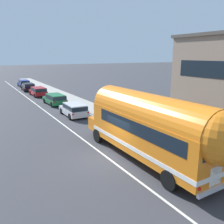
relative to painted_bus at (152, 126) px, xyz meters
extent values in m
plane|color=#38383D|center=(-1.92, 1.72, -2.30)|extent=(300.00, 300.00, 0.00)
cube|color=silver|center=(-1.92, 13.72, -2.30)|extent=(0.14, 80.00, 0.01)
cube|color=silver|center=(1.91, 13.72, -2.30)|extent=(0.12, 80.00, 0.01)
cube|color=#9E9B93|center=(3.30, 11.72, -2.23)|extent=(2.79, 90.00, 0.15)
cube|color=orange|center=(0.00, 0.36, -0.55)|extent=(2.56, 9.44, 2.30)
cylinder|color=orange|center=(0.00, 0.36, 0.60)|extent=(2.51, 9.34, 2.45)
sphere|color=orange|center=(0.03, -4.31, 0.60)|extent=(2.40, 2.40, 2.40)
cube|color=orange|center=(-0.04, 5.72, -1.23)|extent=(2.27, 1.31, 0.95)
cube|color=white|center=(0.00, 0.36, -1.20)|extent=(2.60, 9.48, 0.24)
cube|color=black|center=(0.00, 0.06, 0.05)|extent=(2.58, 7.64, 0.76)
cube|color=black|center=(0.03, -4.32, 0.10)|extent=(2.00, 0.09, 0.84)
cube|color=white|center=(0.03, -4.33, -1.15)|extent=(0.80, 0.06, 0.90)
cube|color=silver|center=(0.03, -4.42, -1.75)|extent=(2.34, 0.15, 0.20)
sphere|color=red|center=(-1.02, -4.34, -1.45)|extent=(0.20, 0.20, 0.20)
cube|color=black|center=(-0.03, 5.12, 0.10)|extent=(2.14, 0.11, 0.96)
cube|color=silver|center=(-0.04, 6.41, -1.35)|extent=(0.90, 0.11, 0.56)
cylinder|color=black|center=(-1.20, 4.66, -1.80)|extent=(0.27, 1.00, 1.00)
cylinder|color=black|center=(1.14, 4.68, -1.80)|extent=(0.27, 1.00, 1.00)
cylinder|color=black|center=(-1.15, -2.76, -1.80)|extent=(0.27, 1.00, 1.00)
cylinder|color=black|center=(1.19, -2.75, -1.80)|extent=(0.27, 1.00, 1.00)
cube|color=silver|center=(0.13, 12.96, -1.78)|extent=(1.91, 4.25, 0.60)
cube|color=silver|center=(0.12, 12.49, -1.21)|extent=(1.69, 2.99, 0.55)
cube|color=black|center=(0.12, 12.49, -1.24)|extent=(1.75, 3.03, 0.43)
cube|color=red|center=(-0.71, 10.86, -1.60)|extent=(0.20, 0.04, 0.14)
cube|color=red|center=(0.89, 10.83, -1.60)|extent=(0.20, 0.04, 0.14)
cylinder|color=black|center=(-0.72, 14.39, -1.98)|extent=(0.21, 0.64, 0.64)
cylinder|color=black|center=(1.03, 14.35, -1.98)|extent=(0.21, 0.64, 0.64)
cylinder|color=black|center=(-0.77, 11.57, -1.98)|extent=(0.21, 0.64, 0.64)
cylinder|color=black|center=(0.98, 11.54, -1.98)|extent=(0.21, 0.64, 0.64)
cube|color=#196633|center=(0.21, 19.87, -1.78)|extent=(2.02, 4.51, 0.60)
cube|color=#196633|center=(0.23, 19.39, -1.21)|extent=(1.78, 3.25, 0.55)
cube|color=black|center=(0.23, 19.39, -1.24)|extent=(1.85, 3.29, 0.43)
cube|color=red|center=(-0.54, 17.61, -1.60)|extent=(0.20, 0.05, 0.14)
cube|color=red|center=(1.10, 17.66, -1.60)|extent=(0.20, 0.05, 0.14)
cylinder|color=black|center=(-0.74, 21.37, -1.98)|extent=(0.22, 0.65, 0.64)
cylinder|color=black|center=(1.07, 21.42, -1.98)|extent=(0.22, 0.65, 0.64)
cylinder|color=black|center=(-0.65, 18.31, -1.98)|extent=(0.22, 0.65, 0.64)
cylinder|color=black|center=(1.16, 18.37, -1.98)|extent=(0.22, 0.65, 0.64)
cube|color=#A5191E|center=(-0.02, 27.85, -1.78)|extent=(1.95, 4.44, 0.60)
cube|color=#A5191E|center=(-0.01, 27.37, -1.21)|extent=(1.74, 3.19, 0.55)
cube|color=black|center=(-0.01, 27.37, -1.24)|extent=(1.80, 3.23, 0.43)
cube|color=red|center=(-0.81, 25.62, -1.60)|extent=(0.20, 0.04, 0.14)
cube|color=red|center=(0.84, 25.64, -1.60)|extent=(0.20, 0.04, 0.14)
cylinder|color=black|center=(-0.95, 29.34, -1.98)|extent=(0.21, 0.64, 0.64)
cylinder|color=black|center=(0.86, 29.36, -1.98)|extent=(0.21, 0.64, 0.64)
cylinder|color=black|center=(-0.90, 26.33, -1.98)|extent=(0.21, 0.64, 0.64)
cylinder|color=black|center=(0.91, 26.35, -1.98)|extent=(0.21, 0.64, 0.64)
cube|color=black|center=(-0.25, 34.26, -1.78)|extent=(2.00, 4.31, 0.60)
cube|color=black|center=(-0.27, 33.79, -1.21)|extent=(1.75, 3.06, 0.55)
cube|color=black|center=(-0.27, 33.79, -1.24)|extent=(1.82, 3.10, 0.43)
cube|color=red|center=(-1.13, 32.15, -1.60)|extent=(0.20, 0.05, 0.14)
cube|color=red|center=(0.48, 32.10, -1.60)|extent=(0.20, 0.05, 0.14)
cylinder|color=black|center=(-1.09, 35.72, -1.98)|extent=(0.22, 0.65, 0.64)
cylinder|color=black|center=(0.68, 35.66, -1.98)|extent=(0.22, 0.65, 0.64)
cylinder|color=black|center=(-1.19, 32.87, -1.98)|extent=(0.22, 0.65, 0.64)
cylinder|color=black|center=(0.58, 32.81, -1.98)|extent=(0.22, 0.65, 0.64)
cube|color=navy|center=(0.12, 40.57, -1.78)|extent=(1.82, 4.34, 0.60)
cube|color=navy|center=(0.12, 40.10, -1.21)|extent=(1.61, 3.09, 0.55)
cube|color=black|center=(0.12, 40.10, -1.24)|extent=(1.67, 3.13, 0.43)
cube|color=red|center=(-0.64, 38.40, -1.60)|extent=(0.20, 0.04, 0.14)
cube|color=red|center=(0.91, 38.41, -1.60)|extent=(0.20, 0.04, 0.14)
cylinder|color=black|center=(-0.75, 42.03, -1.98)|extent=(0.20, 0.64, 0.64)
cylinder|color=black|center=(0.97, 42.04, -1.98)|extent=(0.20, 0.64, 0.64)
cylinder|color=black|center=(-0.73, 39.11, -1.98)|extent=(0.20, 0.64, 0.64)
cylinder|color=black|center=(0.99, 39.12, -1.98)|extent=(0.20, 0.64, 0.64)
camera|label=1|loc=(-8.63, -10.17, 3.99)|focal=37.96mm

